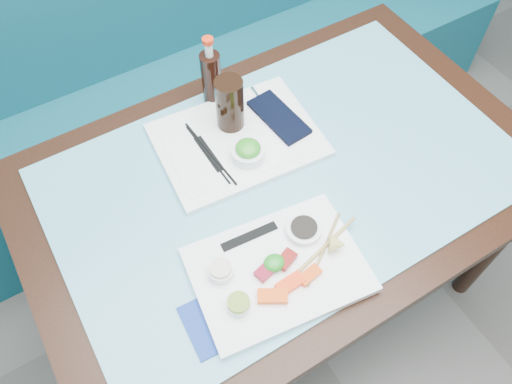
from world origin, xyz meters
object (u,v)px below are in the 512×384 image
dining_table (285,192)px  serving_tray (238,140)px  cola_bottle_body (212,78)px  blue_napkin (216,321)px  sashimi_plate (278,270)px  seaweed_bowl (248,154)px  booth_bench (170,87)px  cola_glass (230,104)px

dining_table → serving_tray: (-0.06, 0.16, 0.10)m
dining_table → cola_bottle_body: 0.38m
serving_tray → blue_napkin: bearing=-120.6°
sashimi_plate → serving_tray: sashimi_plate is taller
serving_tray → seaweed_bowl: 0.08m
booth_bench → seaweed_bowl: booth_bench is taller
booth_bench → cola_bottle_body: 0.68m
seaweed_bowl → blue_napkin: bearing=-129.7°
cola_bottle_body → blue_napkin: size_ratio=1.23×
dining_table → seaweed_bowl: seaweed_bowl is taller
booth_bench → sashimi_plate: bearing=-99.2°
cola_glass → seaweed_bowl: bearing=-98.7°
seaweed_bowl → dining_table: bearing=-52.5°
sashimi_plate → blue_napkin: 0.18m
seaweed_bowl → blue_napkin: (-0.29, -0.35, -0.03)m
seaweed_bowl → cola_glass: 0.15m
seaweed_bowl → cola_bottle_body: 0.26m
cola_glass → cola_bottle_body: size_ratio=0.96×
sashimi_plate → cola_bottle_body: bearing=84.0°
cola_glass → blue_napkin: 0.57m
serving_tray → cola_bottle_body: bearing=88.2°
sashimi_plate → cola_glass: size_ratio=2.48×
serving_tray → cola_glass: 0.10m
dining_table → cola_bottle_body: size_ratio=8.47×
serving_tray → cola_bottle_body: (0.02, 0.18, 0.07)m
blue_napkin → seaweed_bowl: bearing=50.3°
dining_table → sashimi_plate: size_ratio=3.56×
dining_table → seaweed_bowl: 0.17m
serving_tray → blue_napkin: size_ratio=3.24×
booth_bench → serving_tray: bearing=-94.8°
serving_tray → dining_table: bearing=-66.2°
seaweed_bowl → cola_bottle_body: cola_bottle_body is taller
cola_glass → blue_napkin: bearing=-122.8°
serving_tray → blue_napkin: (-0.30, -0.42, -0.01)m
dining_table → cola_glass: 0.29m
blue_napkin → booth_bench: bearing=72.2°
blue_napkin → sashimi_plate: bearing=9.6°
booth_bench → dining_table: 0.89m
booth_bench → cola_bottle_body: (-0.04, -0.50, 0.47)m
cola_bottle_body → blue_napkin: bearing=-117.9°
seaweed_bowl → cola_bottle_body: bearing=83.2°
booth_bench → cola_bottle_body: booth_bench is taller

